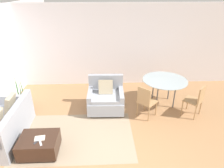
{
  "coord_description": "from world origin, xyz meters",
  "views": [
    {
      "loc": [
        -0.39,
        -2.92,
        3.15
      ],
      "look_at": [
        -0.15,
        2.03,
        0.75
      ],
      "focal_mm": 32.0,
      "sensor_mm": 36.0,
      "label": 1
    }
  ],
  "objects_px": {
    "tv_remote_primary": "(41,143)",
    "dining_table": "(165,82)",
    "couch": "(5,127)",
    "ottoman": "(39,144)",
    "book_stack": "(40,138)",
    "dining_chair_near_right": "(197,99)",
    "armchair": "(106,98)",
    "tv_remote_secondary": "(36,142)",
    "dining_chair_near_left": "(146,100)",
    "potted_plant": "(22,103)"
  },
  "relations": [
    {
      "from": "tv_remote_secondary",
      "to": "couch",
      "type": "bearing_deg",
      "value": 144.81
    },
    {
      "from": "dining_chair_near_left",
      "to": "potted_plant",
      "type": "bearing_deg",
      "value": 171.12
    },
    {
      "from": "book_stack",
      "to": "armchair",
      "type": "bearing_deg",
      "value": 49.78
    },
    {
      "from": "couch",
      "to": "potted_plant",
      "type": "relative_size",
      "value": 1.53
    },
    {
      "from": "ottoman",
      "to": "potted_plant",
      "type": "relative_size",
      "value": 0.7
    },
    {
      "from": "ottoman",
      "to": "book_stack",
      "type": "xyz_separation_m",
      "value": [
        0.05,
        -0.03,
        0.18
      ]
    },
    {
      "from": "potted_plant",
      "to": "couch",
      "type": "bearing_deg",
      "value": -86.35
    },
    {
      "from": "couch",
      "to": "ottoman",
      "type": "xyz_separation_m",
      "value": [
        0.89,
        -0.51,
        -0.09
      ]
    },
    {
      "from": "tv_remote_primary",
      "to": "couch",
      "type": "bearing_deg",
      "value": 145.61
    },
    {
      "from": "ottoman",
      "to": "tv_remote_secondary",
      "type": "height_order",
      "value": "tv_remote_secondary"
    },
    {
      "from": "ottoman",
      "to": "tv_remote_primary",
      "type": "distance_m",
      "value": 0.26
    },
    {
      "from": "dining_chair_near_left",
      "to": "tv_remote_primary",
      "type": "bearing_deg",
      "value": -150.42
    },
    {
      "from": "tv_remote_secondary",
      "to": "tv_remote_primary",
      "type": "bearing_deg",
      "value": -25.76
    },
    {
      "from": "potted_plant",
      "to": "dining_chair_near_right",
      "type": "bearing_deg",
      "value": -6.39
    },
    {
      "from": "book_stack",
      "to": "dining_chair_near_left",
      "type": "relative_size",
      "value": 0.24
    },
    {
      "from": "dining_table",
      "to": "ottoman",
      "type": "bearing_deg",
      "value": -149.4
    },
    {
      "from": "armchair",
      "to": "book_stack",
      "type": "distance_m",
      "value": 2.13
    },
    {
      "from": "ottoman",
      "to": "dining_chair_near_right",
      "type": "bearing_deg",
      "value": 17.16
    },
    {
      "from": "ottoman",
      "to": "tv_remote_secondary",
      "type": "xyz_separation_m",
      "value": [
        0.01,
        -0.12,
        0.18
      ]
    },
    {
      "from": "book_stack",
      "to": "potted_plant",
      "type": "bearing_deg",
      "value": 120.24
    },
    {
      "from": "dining_chair_near_right",
      "to": "couch",
      "type": "bearing_deg",
      "value": -171.98
    },
    {
      "from": "tv_remote_primary",
      "to": "potted_plant",
      "type": "bearing_deg",
      "value": 119.61
    },
    {
      "from": "dining_table",
      "to": "tv_remote_secondary",
      "type": "bearing_deg",
      "value": -147.78
    },
    {
      "from": "tv_remote_secondary",
      "to": "dining_table",
      "type": "relative_size",
      "value": 0.11
    },
    {
      "from": "armchair",
      "to": "ottoman",
      "type": "distance_m",
      "value": 2.14
    },
    {
      "from": "book_stack",
      "to": "dining_chair_near_left",
      "type": "bearing_deg",
      "value": 26.53
    },
    {
      "from": "armchair",
      "to": "ottoman",
      "type": "relative_size",
      "value": 1.28
    },
    {
      "from": "couch",
      "to": "dining_chair_near_left",
      "type": "bearing_deg",
      "value": 11.19
    },
    {
      "from": "couch",
      "to": "ottoman",
      "type": "height_order",
      "value": "couch"
    },
    {
      "from": "book_stack",
      "to": "tv_remote_secondary",
      "type": "distance_m",
      "value": 0.1
    },
    {
      "from": "ottoman",
      "to": "potted_plant",
      "type": "bearing_deg",
      "value": 119.47
    },
    {
      "from": "book_stack",
      "to": "tv_remote_primary",
      "type": "xyz_separation_m",
      "value": [
        0.05,
        -0.13,
        -0.01
      ]
    },
    {
      "from": "book_stack",
      "to": "couch",
      "type": "bearing_deg",
      "value": 149.98
    },
    {
      "from": "dining_chair_near_right",
      "to": "tv_remote_primary",
      "type": "bearing_deg",
      "value": -160.17
    },
    {
      "from": "potted_plant",
      "to": "tv_remote_primary",
      "type": "bearing_deg",
      "value": -60.39
    },
    {
      "from": "couch",
      "to": "potted_plant",
      "type": "xyz_separation_m",
      "value": [
        -0.08,
        1.19,
        -0.09
      ]
    },
    {
      "from": "dining_chair_near_right",
      "to": "potted_plant",
      "type": "bearing_deg",
      "value": 173.61
    },
    {
      "from": "dining_chair_near_left",
      "to": "armchair",
      "type": "bearing_deg",
      "value": 157.51
    },
    {
      "from": "dining_table",
      "to": "dining_chair_near_left",
      "type": "bearing_deg",
      "value": -135.0
    },
    {
      "from": "armchair",
      "to": "tv_remote_primary",
      "type": "distance_m",
      "value": 2.2
    },
    {
      "from": "couch",
      "to": "ottoman",
      "type": "relative_size",
      "value": 2.18
    },
    {
      "from": "couch",
      "to": "tv_remote_secondary",
      "type": "bearing_deg",
      "value": -35.19
    },
    {
      "from": "armchair",
      "to": "potted_plant",
      "type": "relative_size",
      "value": 0.9
    },
    {
      "from": "ottoman",
      "to": "dining_table",
      "type": "distance_m",
      "value": 3.66
    },
    {
      "from": "ottoman",
      "to": "dining_chair_near_left",
      "type": "bearing_deg",
      "value": 25.59
    },
    {
      "from": "tv_remote_secondary",
      "to": "potted_plant",
      "type": "xyz_separation_m",
      "value": [
        -0.97,
        1.82,
        -0.18
      ]
    },
    {
      "from": "armchair",
      "to": "book_stack",
      "type": "relative_size",
      "value": 4.54
    },
    {
      "from": "tv_remote_primary",
      "to": "dining_table",
      "type": "bearing_deg",
      "value": 33.59
    },
    {
      "from": "ottoman",
      "to": "dining_chair_near_left",
      "type": "height_order",
      "value": "dining_chair_near_left"
    },
    {
      "from": "couch",
      "to": "tv_remote_primary",
      "type": "distance_m",
      "value": 1.2
    }
  ]
}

